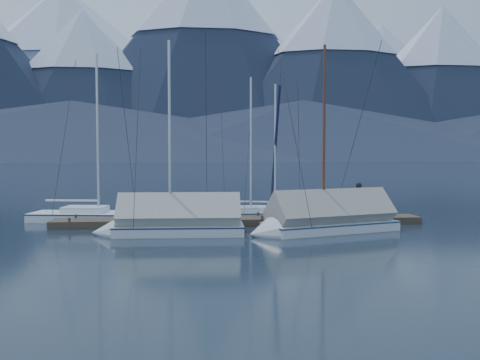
% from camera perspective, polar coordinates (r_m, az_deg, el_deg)
% --- Properties ---
extents(ground, '(1000.00, 1000.00, 0.00)m').
position_cam_1_polar(ground, '(23.07, 0.52, -5.72)').
color(ground, black).
rests_on(ground, ground).
extents(mountain_range, '(877.00, 584.00, 150.50)m').
position_cam_1_polar(mountain_range, '(397.01, -5.01, 10.97)').
color(mountain_range, '#475675').
rests_on(mountain_range, ground).
extents(dock, '(18.00, 1.50, 0.54)m').
position_cam_1_polar(dock, '(25.02, 0.00, -4.79)').
color(dock, '#382D23').
rests_on(dock, ground).
extents(mooring_posts, '(15.12, 1.52, 0.35)m').
position_cam_1_polar(mooring_posts, '(24.94, -1.15, -4.25)').
color(mooring_posts, '#382D23').
rests_on(mooring_posts, ground).
extents(sailboat_open_left, '(7.37, 3.31, 9.44)m').
position_cam_1_polar(sailboat_open_left, '(27.16, -14.57, -4.15)').
color(sailboat_open_left, white).
rests_on(sailboat_open_left, ground).
extents(sailboat_open_mid, '(6.28, 2.69, 8.28)m').
position_cam_1_polar(sailboat_open_mid, '(27.35, 2.13, -4.05)').
color(sailboat_open_mid, silver).
rests_on(sailboat_open_mid, ground).
extents(sailboat_open_right, '(6.21, 3.28, 7.91)m').
position_cam_1_polar(sailboat_open_right, '(27.45, 4.80, -4.04)').
color(sailboat_open_right, white).
rests_on(sailboat_open_right, ground).
extents(sailboat_covered_near, '(7.37, 4.17, 9.17)m').
position_cam_1_polar(sailboat_covered_near, '(22.91, 9.02, -4.67)').
color(sailboat_covered_near, silver).
rests_on(sailboat_covered_near, ground).
extents(sailboat_covered_far, '(6.58, 2.77, 9.11)m').
position_cam_1_polar(sailboat_covered_far, '(22.16, -8.18, -4.95)').
color(sailboat_covered_far, silver).
rests_on(sailboat_covered_far, ground).
extents(person, '(0.61, 0.73, 1.70)m').
position_cam_1_polar(person, '(26.11, 13.23, -2.15)').
color(person, black).
rests_on(person, dock).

